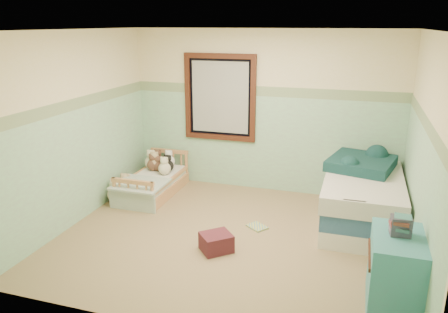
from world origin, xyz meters
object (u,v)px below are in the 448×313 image
(toddler_bed_frame, at_px, (154,188))
(dresser, at_px, (395,273))
(floor_book, at_px, (257,227))
(plush_floor_cream, at_px, (116,194))
(red_pillow, at_px, (216,242))
(plush_floor_tan, at_px, (126,188))
(twin_bed_frame, at_px, (361,214))

(toddler_bed_frame, distance_m, dresser, 3.95)
(toddler_bed_frame, bearing_deg, floor_book, -20.41)
(plush_floor_cream, distance_m, red_pillow, 2.11)
(toddler_bed_frame, xyz_separation_m, floor_book, (1.83, -0.68, -0.07))
(plush_floor_cream, xyz_separation_m, dresser, (3.81, -1.46, 0.24))
(plush_floor_cream, xyz_separation_m, plush_floor_tan, (0.00, 0.30, -0.01))
(toddler_bed_frame, xyz_separation_m, twin_bed_frame, (3.12, -0.07, 0.02))
(toddler_bed_frame, xyz_separation_m, plush_floor_cream, (-0.38, -0.48, 0.04))
(toddler_bed_frame, xyz_separation_m, dresser, (3.43, -1.94, 0.28))
(toddler_bed_frame, relative_size, dresser, 1.80)
(toddler_bed_frame, height_order, dresser, dresser)
(dresser, distance_m, red_pillow, 2.00)
(plush_floor_cream, relative_size, dresser, 0.34)
(toddler_bed_frame, bearing_deg, twin_bed_frame, -1.31)
(plush_floor_cream, height_order, dresser, dresser)
(plush_floor_cream, relative_size, floor_book, 1.01)
(toddler_bed_frame, height_order, plush_floor_tan, plush_floor_tan)
(toddler_bed_frame, height_order, twin_bed_frame, twin_bed_frame)
(floor_book, bearing_deg, dresser, -2.18)
(toddler_bed_frame, relative_size, red_pillow, 3.89)
(dresser, bearing_deg, red_pillow, 164.73)
(red_pillow, height_order, floor_book, red_pillow)
(plush_floor_tan, relative_size, red_pillow, 0.70)
(twin_bed_frame, height_order, red_pillow, twin_bed_frame)
(twin_bed_frame, distance_m, dresser, 1.91)
(plush_floor_tan, bearing_deg, twin_bed_frame, 1.82)
(dresser, height_order, red_pillow, dresser)
(plush_floor_cream, height_order, red_pillow, plush_floor_cream)
(plush_floor_cream, relative_size, red_pillow, 0.74)
(twin_bed_frame, bearing_deg, red_pillow, -140.10)
(twin_bed_frame, xyz_separation_m, red_pillow, (-1.61, -1.34, -0.00))
(red_pillow, distance_m, floor_book, 0.81)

